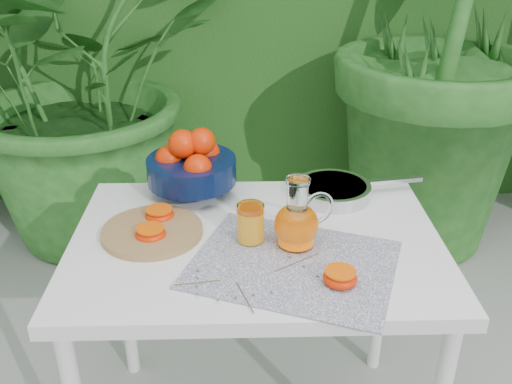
{
  "coord_description": "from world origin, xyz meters",
  "views": [
    {
      "loc": [
        -0.11,
        -1.41,
        1.56
      ],
      "look_at": [
        -0.07,
        -0.07,
        0.88
      ],
      "focal_mm": 40.0,
      "sensor_mm": 36.0,
      "label": 1
    }
  ],
  "objects_px": {
    "white_table": "(256,263)",
    "cutting_board": "(152,231)",
    "fruit_bowl": "(191,164)",
    "juice_pitcher": "(297,222)",
    "saute_pan": "(334,190)"
  },
  "relations": [
    {
      "from": "juice_pitcher",
      "to": "fruit_bowl",
      "type": "bearing_deg",
      "value": 133.45
    },
    {
      "from": "juice_pitcher",
      "to": "saute_pan",
      "type": "bearing_deg",
      "value": 63.22
    },
    {
      "from": "saute_pan",
      "to": "cutting_board",
      "type": "bearing_deg",
      "value": -158.32
    },
    {
      "from": "white_table",
      "to": "cutting_board",
      "type": "height_order",
      "value": "cutting_board"
    },
    {
      "from": "white_table",
      "to": "juice_pitcher",
      "type": "height_order",
      "value": "juice_pitcher"
    },
    {
      "from": "cutting_board",
      "to": "fruit_bowl",
      "type": "height_order",
      "value": "fruit_bowl"
    },
    {
      "from": "cutting_board",
      "to": "juice_pitcher",
      "type": "distance_m",
      "value": 0.4
    },
    {
      "from": "white_table",
      "to": "saute_pan",
      "type": "distance_m",
      "value": 0.36
    },
    {
      "from": "fruit_bowl",
      "to": "white_table",
      "type": "bearing_deg",
      "value": -55.04
    },
    {
      "from": "white_table",
      "to": "fruit_bowl",
      "type": "bearing_deg",
      "value": 124.96
    },
    {
      "from": "cutting_board",
      "to": "juice_pitcher",
      "type": "height_order",
      "value": "juice_pitcher"
    },
    {
      "from": "cutting_board",
      "to": "fruit_bowl",
      "type": "bearing_deg",
      "value": 69.44
    },
    {
      "from": "saute_pan",
      "to": "white_table",
      "type": "bearing_deg",
      "value": -135.91
    },
    {
      "from": "fruit_bowl",
      "to": "juice_pitcher",
      "type": "height_order",
      "value": "fruit_bowl"
    },
    {
      "from": "fruit_bowl",
      "to": "saute_pan",
      "type": "distance_m",
      "value": 0.44
    }
  ]
}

